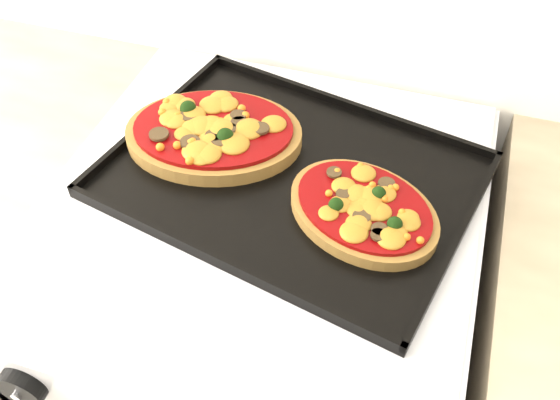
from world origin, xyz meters
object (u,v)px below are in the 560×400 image
at_px(baking_tray, 291,174).
at_px(pizza_left, 214,132).
at_px(pizza_right, 364,208).
at_px(stove, 268,358).

height_order(baking_tray, pizza_left, pizza_left).
bearing_deg(baking_tray, pizza_right, -9.52).
bearing_deg(pizza_left, pizza_right, -18.19).
bearing_deg(stove, pizza_left, 144.86).
distance_m(pizza_left, pizza_right, 0.25).
bearing_deg(baking_tray, pizza_left, 177.61).
distance_m(stove, baking_tray, 0.47).
xyz_separation_m(baking_tray, pizza_right, (0.11, -0.05, 0.01)).
bearing_deg(stove, pizza_right, -3.26).
height_order(stove, pizza_left, pizza_left).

